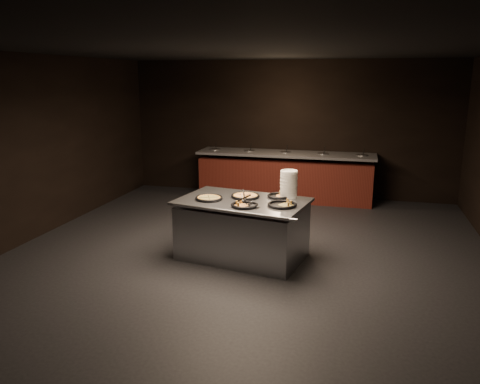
{
  "coord_description": "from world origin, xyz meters",
  "views": [
    {
      "loc": [
        1.53,
        -6.05,
        2.54
      ],
      "look_at": [
        -0.13,
        0.3,
        0.92
      ],
      "focal_mm": 35.0,
      "sensor_mm": 36.0,
      "label": 1
    }
  ],
  "objects_px": {
    "pan_veggie_whole": "(209,198)",
    "pan_cheese_whole": "(245,196)",
    "plate_stack": "(289,184)",
    "serving_counter": "(242,230)"
  },
  "relations": [
    {
      "from": "plate_stack",
      "to": "pan_cheese_whole",
      "type": "distance_m",
      "value": 0.65
    },
    {
      "from": "serving_counter",
      "to": "plate_stack",
      "type": "relative_size",
      "value": 4.97
    },
    {
      "from": "serving_counter",
      "to": "pan_veggie_whole",
      "type": "bearing_deg",
      "value": -159.6
    },
    {
      "from": "pan_cheese_whole",
      "to": "pan_veggie_whole",
      "type": "bearing_deg",
      "value": -152.12
    },
    {
      "from": "serving_counter",
      "to": "pan_cheese_whole",
      "type": "relative_size",
      "value": 4.69
    },
    {
      "from": "plate_stack",
      "to": "pan_veggie_whole",
      "type": "bearing_deg",
      "value": -159.67
    },
    {
      "from": "serving_counter",
      "to": "pan_cheese_whole",
      "type": "distance_m",
      "value": 0.49
    },
    {
      "from": "pan_cheese_whole",
      "to": "serving_counter",
      "type": "bearing_deg",
      "value": -90.57
    },
    {
      "from": "pan_veggie_whole",
      "to": "pan_cheese_whole",
      "type": "relative_size",
      "value": 0.94
    },
    {
      "from": "plate_stack",
      "to": "pan_cheese_whole",
      "type": "xyz_separation_m",
      "value": [
        -0.6,
        -0.15,
        -0.18
      ]
    }
  ]
}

